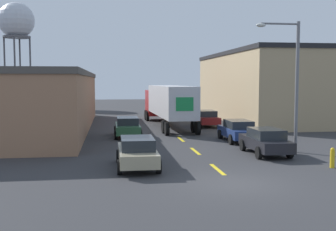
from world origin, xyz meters
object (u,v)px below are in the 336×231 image
(street_lamp, at_px, (292,76))
(water_tower, at_px, (16,22))
(parked_car_left_near, at_px, (137,152))
(fire_hydrant, at_px, (332,158))
(semi_truck, at_px, (168,102))
(parked_car_left_far, at_px, (127,126))
(parked_car_right_near, at_px, (265,141))
(parked_car_right_mid, at_px, (238,130))
(parked_car_right_far, at_px, (206,118))

(street_lamp, bearing_deg, water_tower, 117.54)
(parked_car_left_near, distance_m, fire_hydrant, 9.41)
(water_tower, bearing_deg, parked_car_left_near, -72.67)
(street_lamp, bearing_deg, semi_truck, 108.67)
(parked_car_left_far, relative_size, water_tower, 0.26)
(parked_car_right_near, bearing_deg, water_tower, 115.72)
(parked_car_left_far, xyz_separation_m, water_tower, (-16.22, 40.52, 12.99))
(parked_car_right_mid, height_order, fire_hydrant, parked_car_right_mid)
(parked_car_right_near, bearing_deg, parked_car_left_far, 130.80)
(parked_car_left_near, height_order, parked_car_right_far, same)
(parked_car_left_near, height_order, fire_hydrant, parked_car_left_near)
(semi_truck, xyz_separation_m, street_lamp, (5.18, -15.33, 2.16))
(water_tower, bearing_deg, parked_car_right_mid, -61.68)
(parked_car_right_far, bearing_deg, parked_car_right_mid, -90.00)
(parked_car_right_near, bearing_deg, street_lamp, 15.51)
(semi_truck, xyz_separation_m, parked_car_right_mid, (3.48, -10.59, -1.50))
(parked_car_left_far, bearing_deg, parked_car_right_near, -49.20)
(parked_car_left_far, relative_size, parked_car_right_far, 1.00)
(parked_car_right_far, xyz_separation_m, fire_hydrant, (1.84, -19.03, -0.29))
(parked_car_left_far, bearing_deg, fire_hydrant, -53.70)
(semi_truck, height_order, parked_car_left_near, semi_truck)
(parked_car_left_near, bearing_deg, parked_car_right_mid, 46.86)
(parked_car_left_far, xyz_separation_m, parked_car_left_near, (0.00, -11.44, 0.00))
(water_tower, height_order, street_lamp, water_tower)
(parked_car_left_far, height_order, parked_car_right_far, same)
(parked_car_left_near, bearing_deg, semi_truck, 77.82)
(street_lamp, bearing_deg, parked_car_right_far, 96.69)
(parked_car_left_near, distance_m, parked_car_right_near, 7.98)
(parked_car_right_mid, bearing_deg, water_tower, 118.32)
(semi_truck, distance_m, fire_hydrant, 20.60)
(semi_truck, bearing_deg, parked_car_right_far, -14.93)
(parked_car_right_far, distance_m, street_lamp, 15.08)
(semi_truck, xyz_separation_m, water_tower, (-20.22, 33.39, 11.49))
(parked_car_left_far, bearing_deg, parked_car_right_far, 40.24)
(water_tower, bearing_deg, street_lamp, -62.46)
(semi_truck, xyz_separation_m, parked_car_right_far, (3.48, -0.80, -1.50))
(semi_truck, bearing_deg, parked_car_right_near, -79.62)
(semi_truck, distance_m, water_tower, 40.70)
(parked_car_right_mid, height_order, parked_car_right_near, same)
(semi_truck, height_order, parked_car_right_mid, semi_truck)
(parked_car_right_far, distance_m, water_tower, 43.58)
(parked_car_right_mid, distance_m, parked_car_right_near, 5.22)
(semi_truck, xyz_separation_m, parked_car_left_far, (-4.01, -7.13, -1.50))
(parked_car_left_near, bearing_deg, parked_car_right_far, 67.16)
(water_tower, bearing_deg, fire_hydrant, -64.36)
(parked_car_left_far, height_order, parked_car_left_near, same)
(parked_car_right_far, distance_m, fire_hydrant, 19.12)
(street_lamp, distance_m, fire_hydrant, 5.99)
(parked_car_right_far, xyz_separation_m, water_tower, (-23.70, 34.19, 12.99))
(parked_car_left_near, bearing_deg, fire_hydrant, -7.64)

